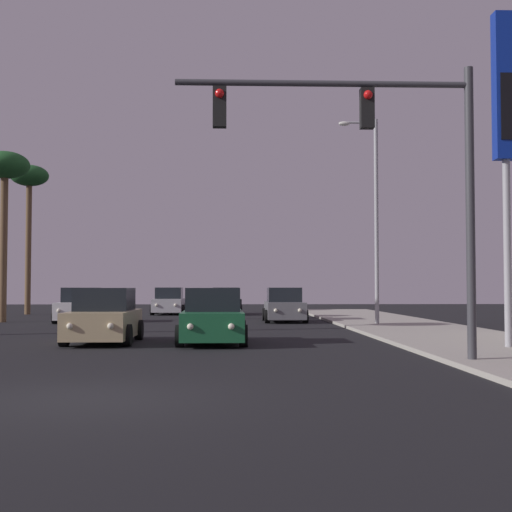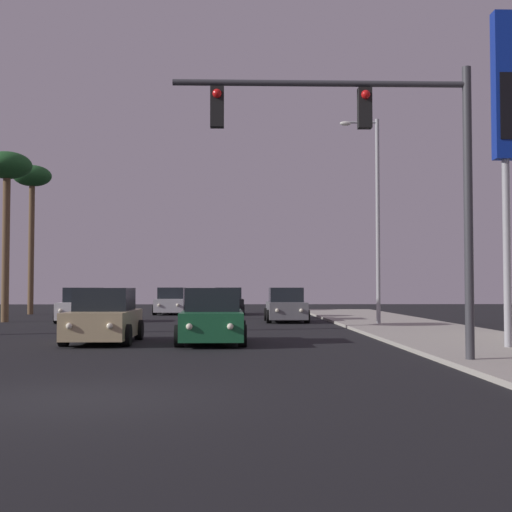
{
  "view_description": "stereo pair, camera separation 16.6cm",
  "coord_description": "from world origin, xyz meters",
  "px_view_note": "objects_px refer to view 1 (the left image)",
  "views": [
    {
      "loc": [
        2.27,
        -11.07,
        1.7
      ],
      "look_at": [
        3.08,
        12.34,
        2.73
      ],
      "focal_mm": 50.0,
      "sensor_mm": 36.0,
      "label": 1
    },
    {
      "loc": [
        2.43,
        -11.07,
        1.7
      ],
      "look_at": [
        3.08,
        12.34,
        2.73
      ],
      "focal_mm": 50.0,
      "sensor_mm": 36.0,
      "label": 2
    }
  ],
  "objects_px": {
    "car_tan": "(104,318)",
    "car_silver": "(169,302)",
    "car_black": "(225,302)",
    "palm_tree_mid": "(5,174)",
    "street_lamp": "(373,209)",
    "car_green": "(213,318)",
    "traffic_light_mast": "(387,152)",
    "palm_tree_far": "(29,184)",
    "car_grey": "(284,306)",
    "car_white": "(81,307)"
  },
  "relations": [
    {
      "from": "car_green",
      "to": "car_tan",
      "type": "bearing_deg",
      "value": -7.06
    },
    {
      "from": "car_grey",
      "to": "palm_tree_far",
      "type": "relative_size",
      "value": 0.46
    },
    {
      "from": "car_black",
      "to": "palm_tree_mid",
      "type": "xyz_separation_m",
      "value": [
        -10.75,
        -9.41,
        6.48
      ]
    },
    {
      "from": "car_green",
      "to": "car_grey",
      "type": "relative_size",
      "value": 1.0
    },
    {
      "from": "traffic_light_mast",
      "to": "palm_tree_mid",
      "type": "xyz_separation_m",
      "value": [
        -14.55,
        19.52,
        2.56
      ]
    },
    {
      "from": "car_white",
      "to": "car_black",
      "type": "relative_size",
      "value": 1.0
    },
    {
      "from": "car_tan",
      "to": "car_green",
      "type": "distance_m",
      "value": 3.35
    },
    {
      "from": "traffic_light_mast",
      "to": "street_lamp",
      "type": "relative_size",
      "value": 0.74
    },
    {
      "from": "car_green",
      "to": "car_grey",
      "type": "height_order",
      "value": "same"
    },
    {
      "from": "car_black",
      "to": "car_white",
      "type": "bearing_deg",
      "value": 52.03
    },
    {
      "from": "car_silver",
      "to": "palm_tree_far",
      "type": "bearing_deg",
      "value": -0.96
    },
    {
      "from": "street_lamp",
      "to": "palm_tree_mid",
      "type": "distance_m",
      "value": 17.96
    },
    {
      "from": "traffic_light_mast",
      "to": "street_lamp",
      "type": "bearing_deg",
      "value": 79.71
    },
    {
      "from": "traffic_light_mast",
      "to": "palm_tree_far",
      "type": "bearing_deg",
      "value": 118.73
    },
    {
      "from": "car_green",
      "to": "palm_tree_mid",
      "type": "xyz_separation_m",
      "value": [
        -10.55,
        13.45,
        6.48
      ]
    },
    {
      "from": "car_black",
      "to": "car_silver",
      "type": "bearing_deg",
      "value": -9.1
    },
    {
      "from": "car_grey",
      "to": "traffic_light_mast",
      "type": "height_order",
      "value": "traffic_light_mast"
    },
    {
      "from": "street_lamp",
      "to": "palm_tree_mid",
      "type": "relative_size",
      "value": 1.08
    },
    {
      "from": "car_black",
      "to": "traffic_light_mast",
      "type": "relative_size",
      "value": 0.65
    },
    {
      "from": "car_tan",
      "to": "street_lamp",
      "type": "height_order",
      "value": "street_lamp"
    },
    {
      "from": "car_black",
      "to": "street_lamp",
      "type": "xyz_separation_m",
      "value": [
        6.6,
        -13.5,
        4.36
      ]
    },
    {
      "from": "car_silver",
      "to": "street_lamp",
      "type": "distance_m",
      "value": 17.77
    },
    {
      "from": "palm_tree_far",
      "to": "palm_tree_mid",
      "type": "xyz_separation_m",
      "value": [
        1.63,
        -10.0,
        -0.92
      ]
    },
    {
      "from": "car_silver",
      "to": "palm_tree_mid",
      "type": "xyz_separation_m",
      "value": [
        -7.21,
        -9.83,
        6.48
      ]
    },
    {
      "from": "car_white",
      "to": "car_green",
      "type": "distance_m",
      "value": 14.83
    },
    {
      "from": "car_green",
      "to": "palm_tree_mid",
      "type": "distance_m",
      "value": 18.28
    },
    {
      "from": "car_green",
      "to": "street_lamp",
      "type": "distance_m",
      "value": 12.36
    },
    {
      "from": "car_silver",
      "to": "car_tan",
      "type": "distance_m",
      "value": 22.91
    },
    {
      "from": "car_silver",
      "to": "street_lamp",
      "type": "bearing_deg",
      "value": 126.22
    },
    {
      "from": "palm_tree_far",
      "to": "car_green",
      "type": "bearing_deg",
      "value": -62.54
    },
    {
      "from": "car_tan",
      "to": "car_green",
      "type": "height_order",
      "value": "same"
    },
    {
      "from": "car_white",
      "to": "car_silver",
      "type": "xyz_separation_m",
      "value": [
        3.38,
        10.06,
        0.0
      ]
    },
    {
      "from": "car_grey",
      "to": "street_lamp",
      "type": "xyz_separation_m",
      "value": [
        3.64,
        -4.0,
        4.36
      ]
    },
    {
      "from": "traffic_light_mast",
      "to": "palm_tree_far",
      "type": "height_order",
      "value": "palm_tree_far"
    },
    {
      "from": "car_white",
      "to": "palm_tree_mid",
      "type": "distance_m",
      "value": 7.54
    },
    {
      "from": "car_tan",
      "to": "car_black",
      "type": "distance_m",
      "value": 22.77
    },
    {
      "from": "car_silver",
      "to": "palm_tree_mid",
      "type": "distance_m",
      "value": 13.81
    },
    {
      "from": "car_silver",
      "to": "palm_tree_mid",
      "type": "bearing_deg",
      "value": 53.88
    },
    {
      "from": "street_lamp",
      "to": "palm_tree_mid",
      "type": "height_order",
      "value": "street_lamp"
    },
    {
      "from": "car_black",
      "to": "street_lamp",
      "type": "relative_size",
      "value": 0.48
    },
    {
      "from": "car_tan",
      "to": "car_silver",
      "type": "bearing_deg",
      "value": -89.94
    },
    {
      "from": "car_black",
      "to": "traffic_light_mast",
      "type": "bearing_deg",
      "value": 95.2
    },
    {
      "from": "car_silver",
      "to": "traffic_light_mast",
      "type": "distance_m",
      "value": 30.5
    },
    {
      "from": "car_black",
      "to": "palm_tree_far",
      "type": "bearing_deg",
      "value": -5.03
    },
    {
      "from": "palm_tree_mid",
      "to": "car_white",
      "type": "bearing_deg",
      "value": -3.49
    },
    {
      "from": "car_tan",
      "to": "street_lamp",
      "type": "bearing_deg",
      "value": -138.38
    },
    {
      "from": "street_lamp",
      "to": "palm_tree_far",
      "type": "bearing_deg",
      "value": 143.4
    },
    {
      "from": "car_silver",
      "to": "palm_tree_mid",
      "type": "relative_size",
      "value": 0.52
    },
    {
      "from": "street_lamp",
      "to": "car_black",
      "type": "bearing_deg",
      "value": 116.05
    },
    {
      "from": "car_white",
      "to": "car_silver",
      "type": "height_order",
      "value": "same"
    }
  ]
}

